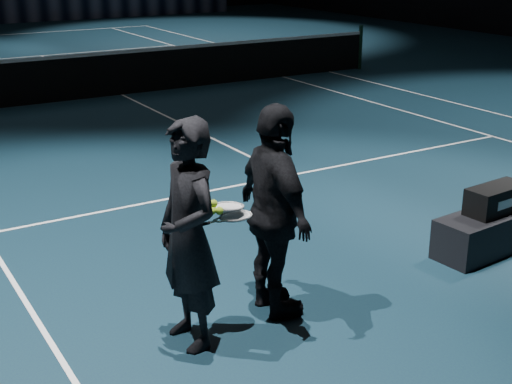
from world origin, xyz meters
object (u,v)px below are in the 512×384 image
player_b (275,213)px  tennis_balls (215,209)px  racket_upper (228,207)px  player_bench (493,231)px  player_a (188,236)px  racket_bag (496,199)px  racket_lower (236,216)px

player_b → tennis_balls: bearing=99.2°
racket_upper → player_bench: bearing=-9.9°
player_a → player_b: (0.85, 0.07, 0.00)m
racket_bag → tennis_balls: (-3.30, 0.01, 0.54)m
tennis_balls → racket_bag: bearing=-0.2°
racket_upper → tennis_balls: (-0.14, -0.05, 0.03)m
player_b → tennis_balls: player_b is taller
racket_lower → tennis_balls: size_ratio=5.67×
player_a → player_bench: bearing=86.7°
racket_lower → racket_upper: 0.10m
player_b → racket_upper: 0.47m
racket_bag → tennis_balls: size_ratio=5.95×
player_b → tennis_balls: 0.62m
player_bench → racket_upper: 3.28m
tennis_balls → racket_lower: bearing=3.3°
racket_upper → tennis_balls: size_ratio=5.67×
player_a → racket_bag: bearing=86.7°
racket_bag → player_a: bearing=175.4°
racket_lower → racket_upper: bearing=141.3°
player_bench → tennis_balls: size_ratio=11.91×
player_a → racket_upper: player_a is taller
racket_bag → player_a: (-3.56, -0.01, 0.37)m
player_b → racket_upper: player_b is taller
player_bench → racket_lower: 3.21m
player_a → tennis_balls: bearing=92.3°
tennis_balls → racket_upper: bearing=18.3°
racket_lower → tennis_balls: 0.22m
player_a → player_b: size_ratio=1.00×
racket_upper → racket_lower: bearing=-42.7°
player_a → racket_upper: size_ratio=2.77×
player_bench → racket_bag: 0.36m
racket_lower → tennis_balls: tennis_balls is taller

